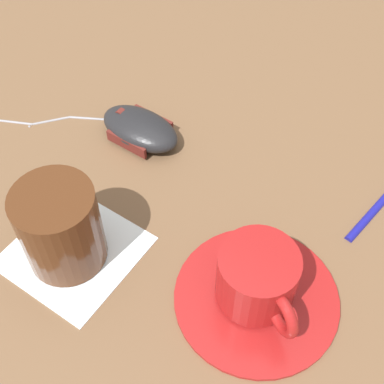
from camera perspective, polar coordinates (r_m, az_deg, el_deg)
name	(u,v)px	position (r m, az deg, el deg)	size (l,w,h in m)	color
ground_plane	(195,231)	(0.57, 0.32, -4.17)	(3.00, 3.00, 0.00)	brown
saucer	(257,297)	(0.52, 6.90, -11.04)	(0.16, 0.16, 0.01)	maroon
coffee_cup	(258,278)	(0.50, 7.08, -9.14)	(0.10, 0.07, 0.06)	maroon
computer_mouse	(140,128)	(0.64, -5.57, 6.76)	(0.11, 0.06, 0.03)	black
mouse_cable	(18,114)	(0.71, -18.07, 7.87)	(0.20, 0.10, 0.00)	gray
napkin_under_glass	(75,251)	(0.56, -12.40, -6.18)	(0.12, 0.12, 0.00)	white
drinking_glass	(60,227)	(0.52, -13.87, -3.69)	(0.08, 0.08, 0.09)	#4C2814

